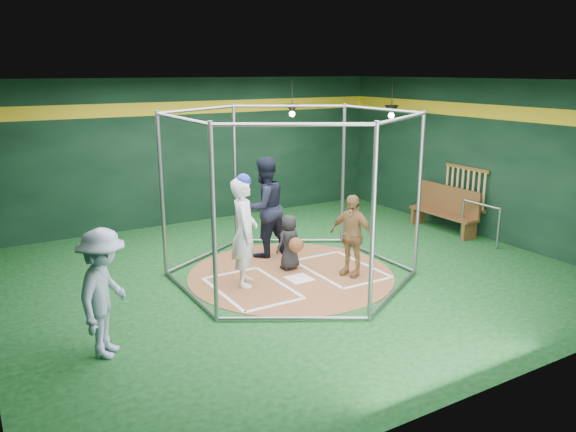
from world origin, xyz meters
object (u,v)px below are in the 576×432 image
batter_figure (244,231)px  dugout_bench (446,208)px  visitor_leopard (351,235)px  umpire (264,207)px

batter_figure → dugout_bench: (5.58, 0.68, -0.45)m
batter_figure → visitor_leopard: size_ratio=1.31×
batter_figure → visitor_leopard: 1.98m
umpire → dugout_bench: bearing=163.6°
batter_figure → umpire: bearing=49.5°
umpire → dugout_bench: size_ratio=1.11×
batter_figure → umpire: 1.64m
visitor_leopard → umpire: umpire is taller
batter_figure → umpire: umpire is taller
visitor_leopard → umpire: bearing=-179.2°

